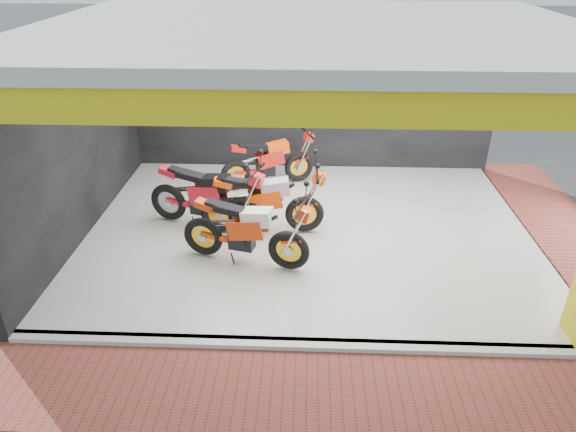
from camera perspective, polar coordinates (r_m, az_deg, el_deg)
ground at (r=7.85m, az=2.17°, el=-9.38°), size 80.00×80.00×0.00m
showroom_floor at (r=9.49m, az=2.27°, el=-1.73°), size 8.00×6.00×0.10m
showroom_ceiling at (r=8.30m, az=2.76°, el=19.99°), size 8.40×6.40×0.20m
back_wall at (r=11.72m, az=2.53°, el=13.23°), size 8.20×0.20×3.50m
left_wall at (r=9.66m, az=-22.88°, el=7.67°), size 0.20×6.20×3.50m
header_beam_front at (r=5.43m, az=2.73°, el=12.23°), size 8.40×0.30×0.40m
header_beam_right at (r=9.27m, az=29.31°, el=15.61°), size 0.30×6.40×0.40m
floor_kerb at (r=7.04m, az=2.11°, el=-14.14°), size 8.00×0.20×0.10m
paver_front at (r=6.51m, az=2.05°, el=-19.01°), size 9.00×1.40×0.03m
paver_right at (r=10.67m, az=29.02°, el=-2.20°), size 1.40×7.00×0.03m
moto_hero at (r=7.97m, az=0.08°, el=-1.81°), size 2.42×1.39×1.40m
moto_row_a at (r=9.03m, az=1.88°, el=2.11°), size 2.37×0.96×1.42m
moto_row_b at (r=9.00m, az=-4.86°, el=2.07°), size 2.55×1.54×1.47m
moto_row_c at (r=11.09m, az=1.23°, el=6.99°), size 2.31×1.51×1.33m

